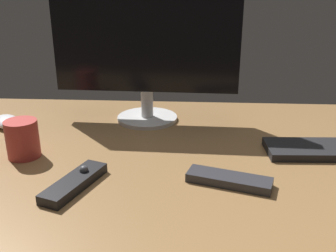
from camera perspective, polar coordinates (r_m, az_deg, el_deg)
desk at (r=100.30cm, az=1.85°, el=-4.11°), size 140.00×84.00×2.00cm
monitor at (r=115.69cm, az=-3.26°, el=11.21°), size 54.74×18.57×39.20cm
computer_mouse at (r=124.65cm, az=-22.59°, el=0.60°), size 12.38×12.95×3.15cm
media_remote at (r=84.89cm, az=-13.53°, el=-8.06°), size 10.89×18.36×3.43cm
tv_remote at (r=84.90cm, az=8.97°, el=-7.80°), size 18.85×10.52×1.94cm
coffee_mug at (r=101.13cm, az=-20.61°, el=-1.79°), size 7.93×7.93×9.39cm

